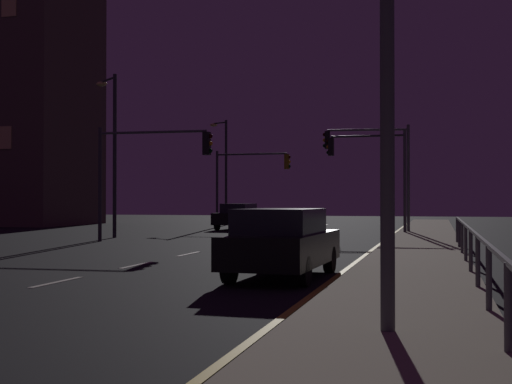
{
  "coord_description": "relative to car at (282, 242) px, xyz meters",
  "views": [
    {
      "loc": [
        7.89,
        -4.03,
        1.75
      ],
      "look_at": [
        -1.02,
        29.38,
        2.19
      ],
      "focal_mm": 47.89,
      "sensor_mm": 36.0,
      "label": 1
    }
  ],
  "objects": [
    {
      "name": "car_oncoming",
      "position": [
        -8.42,
        24.92,
        0.0
      ],
      "size": [
        1.96,
        4.46,
        1.57
      ],
      "color": "black",
      "rests_on": "ground"
    },
    {
      "name": "sidewalk_right",
      "position": [
        2.83,
        6.49,
        -0.75
      ],
      "size": [
        2.88,
        77.0,
        0.14
      ],
      "primitive_type": "cube",
      "color": "gray",
      "rests_on": "ground"
    },
    {
      "name": "lane_edge_line",
      "position": [
        1.14,
        11.49,
        -0.82
      ],
      "size": [
        0.14,
        53.0,
        0.01
      ],
      "color": "gold",
      "rests_on": "ground"
    },
    {
      "name": "traffic_light_near_right",
      "position": [
        -0.01,
        21.52,
        3.31
      ],
      "size": [
        4.54,
        0.88,
        5.63
      ],
      "color": "#4C4C51",
      "rests_on": "sidewalk_right"
    },
    {
      "name": "traffic_light_far_right",
      "position": [
        -8.34,
        27.47,
        2.77
      ],
      "size": [
        5.03,
        0.34,
        5.01
      ],
      "color": "#38383D",
      "rests_on": "ground"
    },
    {
      "name": "street_lamp_across_street",
      "position": [
        -11.41,
        31.53,
        3.65
      ],
      "size": [
        1.53,
        0.92,
        7.51
      ],
      "color": "#2D3033",
      "rests_on": "ground"
    },
    {
      "name": "ground_plane",
      "position": [
        -4.49,
        6.49,
        -0.82
      ],
      "size": [
        112.0,
        112.0,
        0.0
      ],
      "primitive_type": "plane",
      "color": "black",
      "rests_on": "ground"
    },
    {
      "name": "lane_markings_center",
      "position": [
        -4.49,
        9.99,
        -0.82
      ],
      "size": [
        0.14,
        50.0,
        0.01
      ],
      "color": "silver",
      "rests_on": "ground"
    },
    {
      "name": "traffic_light_mid_left",
      "position": [
        -8.33,
        11.64,
        2.7
      ],
      "size": [
        5.11,
        0.46,
        4.9
      ],
      "color": "#38383D",
      "rests_on": "ground"
    },
    {
      "name": "car",
      "position": [
        0.0,
        0.0,
        0.0
      ],
      "size": [
        1.97,
        4.46,
        1.57
      ],
      "color": "black",
      "rests_on": "ground"
    },
    {
      "name": "barrier_fence",
      "position": [
        4.12,
        -0.19,
        0.05
      ],
      "size": [
        0.09,
        25.73,
        0.98
      ],
      "color": "#59595E",
      "rests_on": "sidewalk_right"
    },
    {
      "name": "street_lamp_far_end",
      "position": [
        -11.62,
        14.6,
        3.8
      ],
      "size": [
        1.59,
        1.27,
        7.76
      ],
      "color": "#2D3033",
      "rests_on": "ground"
    },
    {
      "name": "traffic_light_far_center",
      "position": [
        -0.03,
        20.85,
        3.03
      ],
      "size": [
        4.15,
        0.34,
        5.24
      ],
      "color": "#4C4C51",
      "rests_on": "sidewalk_right"
    }
  ]
}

